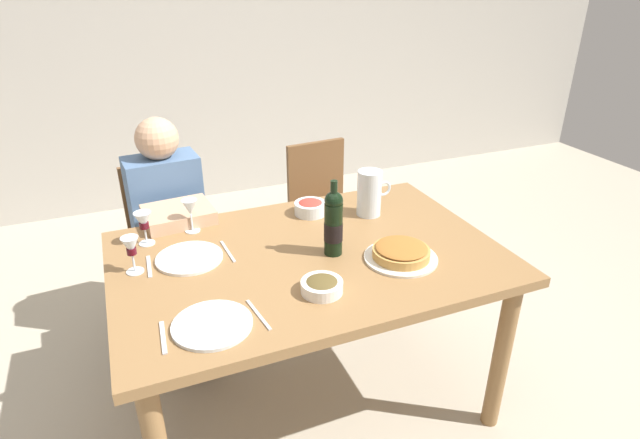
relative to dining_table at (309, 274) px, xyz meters
name	(u,v)px	position (x,y,z in m)	size (l,w,h in m)	color
ground_plane	(310,398)	(0.00, 0.00, -0.67)	(8.00, 8.00, 0.00)	#B2A893
back_wall	(184,22)	(0.00, 2.56, 0.73)	(8.00, 0.10, 2.80)	#B2ADA3
dining_table	(309,274)	(0.00, 0.00, 0.00)	(1.50, 1.00, 0.76)	olive
wine_bottle	(333,223)	(0.09, -0.03, 0.22)	(0.07, 0.07, 0.31)	black
water_pitcher	(369,196)	(0.38, 0.23, 0.18)	(0.16, 0.11, 0.21)	silver
baked_tart	(401,253)	(0.31, -0.17, 0.12)	(0.28, 0.28, 0.06)	silver
salad_bowl	(310,207)	(0.14, 0.34, 0.13)	(0.14, 0.14, 0.07)	silver
olive_bowl	(322,286)	(-0.05, -0.27, 0.12)	(0.15, 0.15, 0.05)	white
wine_glass_left_diner	(131,248)	(-0.64, 0.12, 0.19)	(0.06, 0.06, 0.14)	silver
wine_glass_right_diner	(190,209)	(-0.39, 0.37, 0.20)	(0.07, 0.07, 0.14)	silver
wine_glass_centre	(144,222)	(-0.58, 0.33, 0.19)	(0.07, 0.07, 0.14)	silver
dinner_plate_left_setting	(212,325)	(-0.44, -0.31, 0.10)	(0.25, 0.25, 0.01)	silver
dinner_plate_right_setting	(189,258)	(-0.44, 0.13, 0.10)	(0.26, 0.26, 0.01)	white
fork_left_setting	(163,337)	(-0.59, -0.31, 0.09)	(0.16, 0.01, 0.01)	silver
knife_left_setting	(258,315)	(-0.29, -0.31, 0.09)	(0.18, 0.01, 0.01)	silver
knife_right_setting	(228,251)	(-0.29, 0.13, 0.09)	(0.18, 0.01, 0.01)	silver
spoon_right_setting	(149,266)	(-0.59, 0.13, 0.09)	(0.16, 0.01, 0.01)	silver
chair_left	(168,235)	(-0.46, 0.89, -0.17)	(0.43, 0.43, 0.87)	brown
diner_left	(175,234)	(-0.44, 0.66, -0.05)	(0.36, 0.53, 1.16)	#4C6B93
chair_right	(324,208)	(0.44, 0.90, -0.17)	(0.43, 0.43, 0.87)	brown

